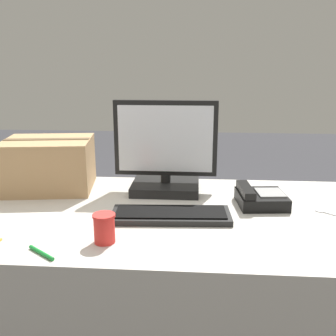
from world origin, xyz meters
TOP-DOWN VIEW (x-y plane):
  - office_desk at (0.00, 0.00)m, footprint 1.80×0.90m
  - monitor at (0.04, 0.26)m, footprint 0.45×0.25m
  - keyboard at (0.09, -0.06)m, footprint 0.45×0.19m
  - desk_phone at (0.44, 0.10)m, footprint 0.20×0.21m
  - paper_cup_left at (-0.11, -0.28)m, footprint 0.07×0.07m
  - spoon at (0.69, 0.02)m, footprint 0.14×0.12m
  - cardboard_box at (-0.49, 0.25)m, footprint 0.42×0.36m
  - pen_marker at (-0.28, -0.38)m, footprint 0.11×0.08m

SIDE VIEW (x-z plane):
  - office_desk at x=0.00m, z-range 0.00..0.74m
  - spoon at x=0.69m, z-range 0.74..0.74m
  - pen_marker at x=-0.28m, z-range 0.74..0.75m
  - keyboard at x=0.09m, z-range 0.74..0.77m
  - desk_phone at x=0.44m, z-range 0.73..0.81m
  - paper_cup_left at x=-0.11m, z-range 0.74..0.84m
  - cardboard_box at x=-0.49m, z-range 0.74..0.97m
  - monitor at x=0.04m, z-range 0.69..1.10m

